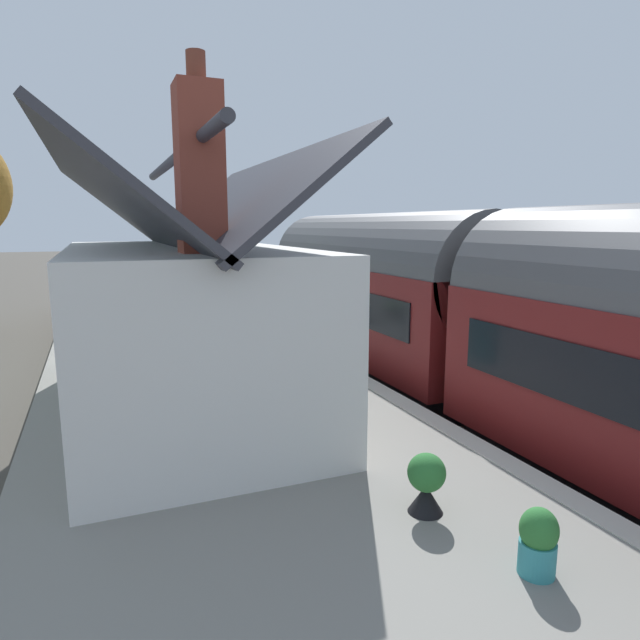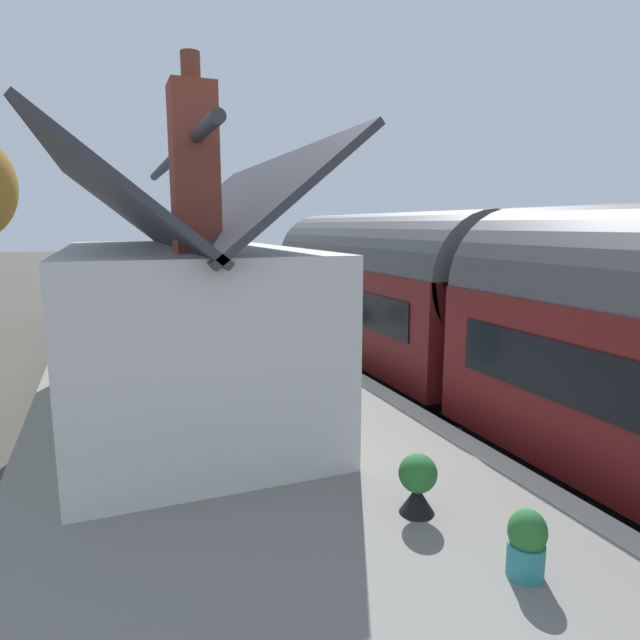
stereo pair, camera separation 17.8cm
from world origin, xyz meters
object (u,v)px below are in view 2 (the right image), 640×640
at_px(station_building, 181,320).
at_px(bench_by_lamp, 180,285).
at_px(bench_near_building, 220,312).
at_px(planter_under_sign, 527,543).
at_px(train, 489,321).
at_px(planter_corner_building, 418,484).
at_px(planter_edge_near, 180,325).
at_px(planter_edge_far, 234,318).
at_px(planter_bench_left, 169,325).
at_px(lamp_post_platform, 223,246).
at_px(bench_mid_platform, 208,304).

distance_m(station_building, bench_by_lamp, 15.34).
xyz_separation_m(bench_near_building, planter_under_sign, (-12.79, -0.16, -0.16)).
relative_size(train, station_building, 2.48).
relative_size(planter_corner_building, planter_under_sign, 1.06).
relative_size(train, planter_edge_near, 20.23).
height_order(planter_corner_building, planter_under_sign, planter_corner_building).
bearing_deg(planter_edge_near, planter_under_sign, -173.23).
height_order(train, planter_corner_building, train).
distance_m(planter_corner_building, planter_edge_near, 11.00).
distance_m(planter_edge_far, planter_bench_left, 2.76).
bearing_deg(bench_near_building, planter_edge_near, 113.80).
distance_m(train, planter_edge_near, 8.86).
bearing_deg(station_building, planter_edge_far, -19.29).
xyz_separation_m(train, planter_edge_near, (7.31, 4.90, -1.01)).
distance_m(planter_edge_far, lamp_post_platform, 3.91).
height_order(bench_near_building, planter_edge_near, bench_near_building).
distance_m(bench_mid_platform, planter_under_sign, 14.66).
height_order(station_building, bench_near_building, station_building).
bearing_deg(bench_near_building, station_building, 163.90).
xyz_separation_m(bench_mid_platform, planter_edge_near, (-2.44, 1.26, -0.21)).
relative_size(planter_edge_far, lamp_post_platform, 0.24).
distance_m(bench_near_building, planter_corner_building, 11.51).
relative_size(train, planter_bench_left, 18.40).
bearing_deg(planter_under_sign, planter_bench_left, 9.66).
bearing_deg(bench_mid_platform, lamp_post_platform, -31.11).
height_order(station_building, bench_mid_platform, station_building).
relative_size(bench_near_building, planter_edge_far, 1.78).
xyz_separation_m(bench_near_building, planter_corner_building, (-11.51, 0.16, -0.14)).
height_order(planter_edge_near, lamp_post_platform, lamp_post_platform).
distance_m(train, station_building, 5.70).
xyz_separation_m(planter_corner_building, lamp_post_platform, (14.75, -0.96, 2.01)).
distance_m(train, planter_under_sign, 6.08).
distance_m(planter_corner_building, lamp_post_platform, 14.92).
bearing_deg(lamp_post_platform, planter_under_sign, 177.74).
bearing_deg(bench_near_building, planter_corner_building, 179.20).
height_order(station_building, planter_bench_left, station_building).
bearing_deg(planter_edge_far, train, -157.78).
distance_m(bench_mid_platform, planter_bench_left, 4.03).
distance_m(bench_near_building, lamp_post_platform, 3.83).
relative_size(bench_by_lamp, planter_corner_building, 2.10).
distance_m(bench_by_lamp, planter_bench_left, 10.14).
distance_m(planter_under_sign, lamp_post_platform, 16.18).
distance_m(station_building, bench_mid_platform, 9.10).
xyz_separation_m(bench_by_lamp, planter_bench_left, (-10.02, 1.55, 0.04)).
bearing_deg(bench_by_lamp, station_building, 173.04).
bearing_deg(bench_mid_platform, planter_corner_building, 179.44).
bearing_deg(planter_corner_building, planter_edge_far, -2.86).
height_order(bench_mid_platform, bench_by_lamp, same).
relative_size(bench_mid_platform, planter_edge_far, 1.77).
relative_size(train, bench_by_lamp, 13.04).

